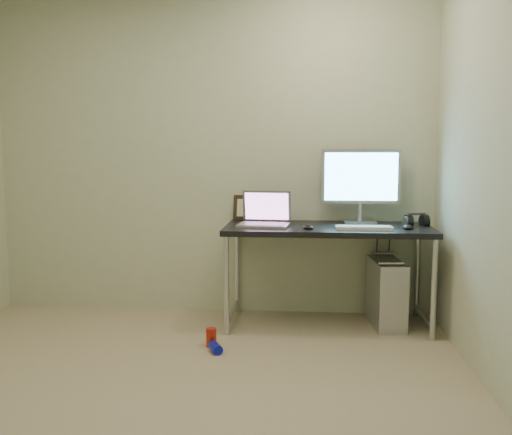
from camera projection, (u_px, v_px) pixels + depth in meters
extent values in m
plane|color=tan|center=(159.00, 403.00, 2.96)|extent=(3.50, 3.50, 0.00)
cube|color=beige|center=(212.00, 157.00, 4.54)|extent=(3.50, 0.02, 2.50)
cube|color=black|center=(328.00, 229.00, 4.20)|extent=(1.51, 0.66, 0.04)
cylinder|color=silver|center=(226.00, 286.00, 4.02)|extent=(0.04, 0.04, 0.71)
cylinder|color=silver|center=(237.00, 269.00, 4.59)|extent=(0.04, 0.04, 0.71)
cylinder|color=silver|center=(434.00, 290.00, 3.89)|extent=(0.04, 0.04, 0.71)
cylinder|color=silver|center=(417.00, 272.00, 4.47)|extent=(0.04, 0.04, 0.71)
cylinder|color=silver|center=(232.00, 312.00, 4.34)|extent=(0.04, 0.58, 0.04)
cylinder|color=silver|center=(424.00, 317.00, 4.21)|extent=(0.04, 0.58, 0.04)
cube|color=#B8B8BD|center=(386.00, 293.00, 4.24)|extent=(0.26, 0.49, 0.49)
cylinder|color=#B2B2B9|center=(391.00, 263.00, 4.02)|extent=(0.18, 0.04, 0.02)
cylinder|color=#B2B2B9|center=(384.00, 253.00, 4.41)|extent=(0.18, 0.04, 0.02)
cylinder|color=black|center=(376.00, 266.00, 4.48)|extent=(0.01, 0.16, 0.69)
cylinder|color=black|center=(388.00, 269.00, 4.45)|extent=(0.02, 0.11, 0.71)
cylinder|color=#B41F0F|center=(211.00, 337.00, 3.80)|extent=(0.07, 0.07, 0.13)
cylinder|color=white|center=(211.00, 337.00, 3.83)|extent=(0.09, 0.09, 0.12)
cylinder|color=#0C14B2|center=(216.00, 348.00, 3.69)|extent=(0.11, 0.14, 0.07)
cube|color=#B2B2B9|center=(264.00, 225.00, 4.17)|extent=(0.39, 0.29, 0.02)
cube|color=gray|center=(264.00, 224.00, 4.16)|extent=(0.34, 0.25, 0.00)
cube|color=gray|center=(267.00, 206.00, 4.29)|extent=(0.37, 0.09, 0.23)
cube|color=#82517C|center=(267.00, 206.00, 4.28)|extent=(0.33, 0.07, 0.20)
cube|color=#B2B2B9|center=(360.00, 222.00, 4.36)|extent=(0.24, 0.18, 0.02)
cylinder|color=#B2B2B9|center=(360.00, 212.00, 4.38)|extent=(0.04, 0.04, 0.13)
cube|color=#B2B2B9|center=(361.00, 176.00, 4.33)|extent=(0.60, 0.05, 0.42)
cube|color=#6BC8FF|center=(361.00, 177.00, 4.31)|extent=(0.55, 0.01, 0.36)
cube|color=silver|center=(364.00, 228.00, 4.01)|extent=(0.39, 0.13, 0.02)
ellipsoid|color=black|center=(408.00, 226.00, 4.04)|extent=(0.09, 0.13, 0.04)
ellipsoid|color=black|center=(308.00, 226.00, 4.05)|extent=(0.10, 0.13, 0.04)
cylinder|color=black|center=(407.00, 222.00, 4.21)|extent=(0.07, 0.11, 0.11)
cylinder|color=black|center=(425.00, 222.00, 4.20)|extent=(0.07, 0.11, 0.11)
cube|color=black|center=(417.00, 214.00, 4.20)|extent=(0.14, 0.05, 0.01)
cube|color=black|center=(249.00, 208.00, 4.54)|extent=(0.25, 0.09, 0.20)
cylinder|color=silver|center=(274.00, 215.00, 4.47)|extent=(0.01, 0.01, 0.09)
cylinder|color=silver|center=(274.00, 208.00, 4.47)|extent=(0.04, 0.03, 0.04)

